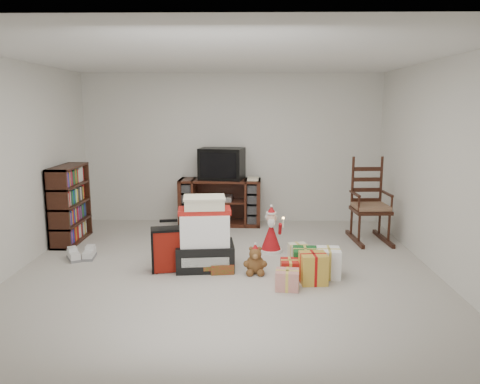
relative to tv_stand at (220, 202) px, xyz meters
name	(u,v)px	position (x,y,z in m)	size (l,w,h in m)	color
room	(225,168)	(0.19, -2.23, 0.86)	(5.01, 5.01, 2.51)	#B8B2A9
tv_stand	(220,202)	(0.00, 0.00, 0.00)	(1.36, 0.53, 0.77)	#3F1B12
bookshelf	(70,205)	(-2.12, -1.04, 0.15)	(0.31, 0.92, 1.12)	#35180E
rocking_chair	(369,211)	(2.25, -0.88, 0.05)	(0.56, 0.87, 1.27)	#35180E
gift_pile	(205,238)	(-0.06, -2.16, 0.00)	(0.74, 0.57, 0.87)	black
red_suitcase	(169,249)	(-0.48, -2.26, -0.12)	(0.44, 0.29, 0.62)	maroon
stocking	(213,247)	(0.05, -2.34, -0.07)	(0.30, 0.13, 0.64)	#0B6611
teddy_bear	(255,262)	(0.55, -2.34, -0.24)	(0.22, 0.19, 0.32)	brown
santa_figurine	(271,234)	(0.78, -1.50, -0.14)	(0.31, 0.30, 0.64)	#A31116
mrs_claus_figurine	(193,231)	(-0.32, -1.23, -0.17)	(0.27, 0.25, 0.55)	#A31116
sneaker_pair	(82,255)	(-1.70, -1.84, -0.33)	(0.41, 0.33, 0.11)	silver
gift_cluster	(306,264)	(1.15, -2.36, -0.25)	(0.76, 1.11, 0.26)	#AA1913
crt_television	(222,164)	(0.03, 0.03, 0.64)	(0.78, 0.63, 0.51)	black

